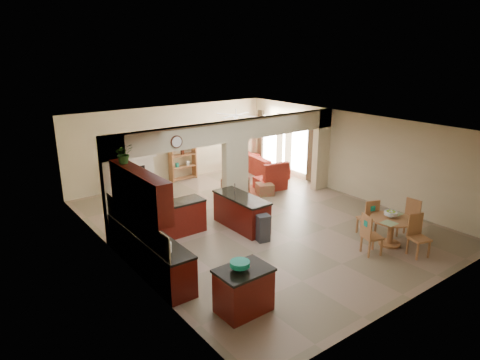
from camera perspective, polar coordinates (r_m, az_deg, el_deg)
floor at (r=12.45m, az=2.10°, el=-5.47°), size 10.00×10.00×0.00m
ceiling at (r=11.65m, az=2.25°, el=7.33°), size 10.00×10.00×0.00m
wall_back at (r=16.05m, az=-9.13°, el=4.82°), size 8.00×0.00×8.00m
wall_front at (r=8.90m, az=22.94°, el=-6.76°), size 8.00×0.00×8.00m
wall_left at (r=10.08m, az=-15.86°, el=-3.22°), size 0.00×10.00×10.00m
wall_right at (r=14.74m, az=14.40°, el=3.37°), size 0.00×10.00×10.00m
partition_left_pier at (r=11.07m, az=-16.32°, el=-1.41°), size 0.60×0.25×2.80m
partition_center_pier at (r=12.82m, az=-0.64°, el=0.46°), size 0.80×0.25×2.20m
partition_right_pier at (r=15.14m, az=10.76°, el=3.98°), size 0.60×0.25×2.80m
partition_header at (r=12.48m, az=-0.66°, el=6.62°), size 8.00×0.25×0.60m
kitchen_counter at (r=10.48m, az=-11.15°, el=-7.60°), size 2.52×3.29×1.48m
upper_cabinets at (r=9.27m, az=-13.28°, el=-1.42°), size 0.35×2.40×0.90m
peninsula at (r=11.85m, az=0.20°, el=-4.28°), size 0.70×1.85×0.91m
wall_clock at (r=11.33m, az=-8.44°, el=5.05°), size 0.34×0.03×0.34m
rug at (r=14.68m, az=0.62°, el=-1.81°), size 1.60×1.30×0.01m
fireplace at (r=15.44m, az=-13.94°, el=1.01°), size 1.60×0.35×1.20m
shelving_unit at (r=16.17m, az=-7.65°, el=3.16°), size 1.00×0.32×1.80m
window_a at (r=16.25m, az=8.01°, el=4.30°), size 0.02×0.90×1.90m
window_b at (r=17.47m, az=4.10°, el=5.34°), size 0.02×0.90×1.90m
glazed_door at (r=16.88m, az=5.97°, el=4.35°), size 0.02×0.70×2.10m
drape_a_left at (r=15.82m, az=9.43°, el=3.88°), size 0.10×0.28×2.30m
drape_a_right at (r=16.65m, az=6.47°, el=4.67°), size 0.10×0.28×2.30m
drape_b_left at (r=17.00m, az=5.31°, el=4.98°), size 0.10×0.28×2.30m
drape_b_right at (r=17.89m, az=2.74°, el=5.66°), size 0.10×0.28×2.30m
ceiling_fan at (r=14.94m, az=-0.54°, el=8.64°), size 1.00×1.00×0.10m
kitchen_island at (r=8.31m, az=0.49°, el=-14.46°), size 1.04×0.75×0.89m
teal_bowl at (r=8.02m, az=-0.02°, el=-11.35°), size 0.37×0.37×0.17m
trash_can at (r=11.10m, az=3.10°, el=-6.58°), size 0.37×0.33×0.66m
dining_table at (r=11.48m, az=19.51°, el=-5.92°), size 1.06×1.06×0.72m
fruit_bowl at (r=11.42m, az=19.45°, el=-4.29°), size 0.33×0.33×0.17m
sofa at (r=16.99m, az=3.06°, el=2.14°), size 2.65×1.39×0.74m
chaise at (r=15.19m, az=4.03°, el=-0.42°), size 1.10×0.95×0.39m
armchair at (r=14.34m, az=-0.65°, el=-0.89°), size 0.92×0.93×0.67m
ottoman at (r=14.57m, az=3.33°, el=-1.22°), size 0.68×0.68×0.38m
plant at (r=9.71m, az=-15.24°, el=3.43°), size 0.45×0.41×0.44m
chair_north at (r=11.80m, az=16.84°, el=-4.66°), size 0.53×0.53×1.02m
chair_east at (r=12.12m, az=21.73°, el=-4.59°), size 0.44×0.43×1.02m
chair_south at (r=11.16m, az=22.56°, el=-6.58°), size 0.52×0.52×1.02m
chair_west at (r=10.78m, az=16.86°, el=-6.80°), size 0.53×0.53×1.02m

